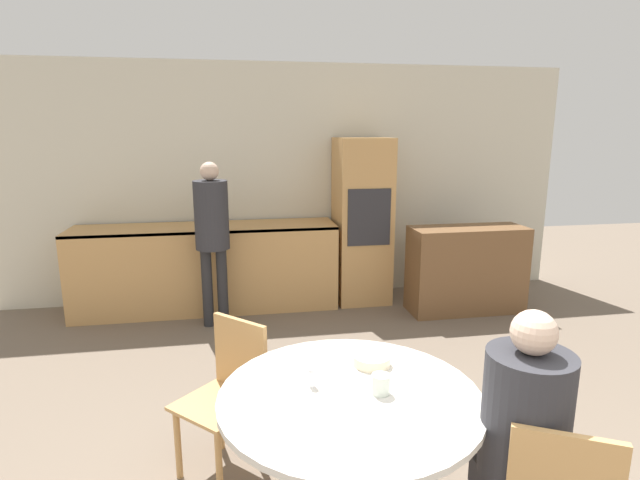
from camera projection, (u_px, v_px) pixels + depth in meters
The scene contains 11 objects.
wall_back at pixel (292, 183), 5.62m from camera, with size 6.35×0.05×2.60m.
kitchen_counter at pixel (207, 266), 5.30m from camera, with size 2.73×0.60×0.91m.
oven_unit at pixel (362, 221), 5.50m from camera, with size 0.58×0.59×1.81m.
sideboard at pixel (466, 269), 5.24m from camera, with size 1.20×0.45×0.90m.
dining_table at pixel (349, 444), 2.24m from camera, with size 1.16×1.16×0.76m.
chair_far_left at pixel (229, 388), 2.78m from camera, with size 0.57×0.57×0.86m.
person_seated at pixel (527, 439), 1.95m from camera, with size 0.34×0.41×1.23m.
person_standing at pixel (212, 226), 4.72m from camera, with size 0.32×0.32×1.60m.
cup at pixel (381, 384), 2.17m from camera, with size 0.08×0.08×0.09m.
bowl_near at pixel (372, 360), 2.44m from camera, with size 0.18×0.18×0.05m.
salt_shaker at pixel (312, 378), 2.23m from camera, with size 0.03×0.03×0.09m.
Camera 1 is at (-0.67, -0.84, 1.89)m, focal length 28.00 mm.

